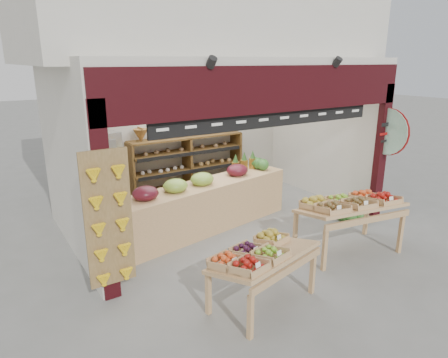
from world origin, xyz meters
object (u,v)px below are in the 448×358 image
Objects in this scene: refrigerator at (99,179)px; watermelon_pile at (351,211)px; cardboard_stack at (134,227)px; display_table_left at (257,256)px; display_table_right at (350,205)px; back_shelving at (187,151)px; mid_counter at (206,204)px.

watermelon_pile is at bearing -44.08° from refrigerator.
display_table_left is (0.62, -2.76, 0.46)m from cardboard_stack.
refrigerator is 1.27m from cardboard_stack.
display_table_right is at bearing -39.35° from cardboard_stack.
watermelon_pile is at bearing -53.90° from back_shelving.
refrigerator reaches higher than display_table_right.
refrigerator is 1.67× the size of cardboard_stack.
refrigerator is at bearing 139.87° from mid_counter.
display_table_right is (2.22, 0.43, 0.11)m from display_table_left.
watermelon_pile is at bearing -23.50° from mid_counter.
refrigerator is at bearing 102.85° from display_table_left.
watermelon_pile is (3.38, 1.33, -0.54)m from display_table_left.
mid_counter reaches higher than display_table_left.
mid_counter reaches higher than display_table_right.
mid_counter is 2.33× the size of display_table_left.
back_shelving reaches higher than display_table_right.
back_shelving is at bearing 72.77° from mid_counter.
cardboard_stack is 1.37m from mid_counter.
display_table_right is 1.60m from watermelon_pile.
mid_counter reaches higher than watermelon_pile.
cardboard_stack is 0.61× the size of display_table_right.
back_shelving is at bearing -2.25° from refrigerator.
mid_counter is 2.58m from display_table_right.
back_shelving is 2.18m from refrigerator.
mid_counter is 2.94m from watermelon_pile.
display_table_left is at bearing -105.79° from mid_counter.
refrigerator is 2.10m from mid_counter.
display_table_right is at bearing -61.33° from refrigerator.
refrigerator is at bearing 132.38° from display_table_right.
mid_counter is 2.07× the size of display_table_right.
refrigerator is 1.02× the size of display_table_right.
display_table_left is at bearing -168.98° from display_table_right.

